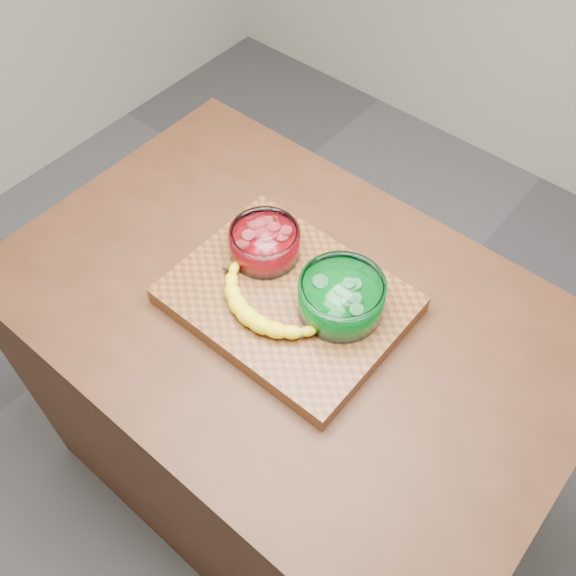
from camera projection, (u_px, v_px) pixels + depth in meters
The scene contains 6 objects.
ground at pixel (288, 471), 2.03m from camera, with size 3.50×3.50×0.00m, color #56565B.
counter at pixel (288, 406), 1.67m from camera, with size 1.20×0.80×0.90m, color #472615.
cutting_board at pixel (288, 300), 1.30m from camera, with size 0.45×0.35×0.04m, color brown.
bowl_red at pixel (265, 243), 1.32m from camera, with size 0.15×0.15×0.07m.
bowl_green at pixel (341, 297), 1.23m from camera, with size 0.17×0.17×0.08m.
banana at pixel (262, 306), 1.24m from camera, with size 0.27×0.13×0.04m, color yellow, non-canonical shape.
Camera 1 is at (0.49, -0.59, 1.97)m, focal length 40.00 mm.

